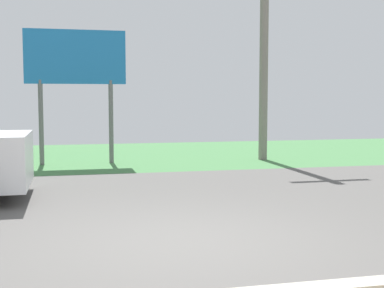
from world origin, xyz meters
TOP-DOWN VIEW (x-y plane):
  - ground_plane at (0.00, 2.95)m, footprint 40.00×22.00m
  - utility_pole at (4.01, 7.90)m, footprint 1.80×0.24m
  - roadside_billboard at (-1.11, 8.11)m, footprint 2.60×0.12m

SIDE VIEW (x-z plane):
  - ground_plane at x=0.00m, z-range -0.15..0.05m
  - roadside_billboard at x=-1.11m, z-range 0.80..4.30m
  - utility_pole at x=4.01m, z-range 0.18..7.40m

